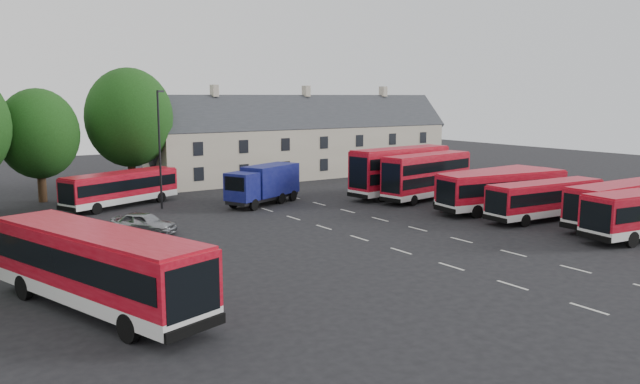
{
  "coord_description": "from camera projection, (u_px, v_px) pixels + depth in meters",
  "views": [
    {
      "loc": [
        -23.65,
        -28.67,
        8.94
      ],
      "look_at": [
        0.72,
        7.54,
        2.2
      ],
      "focal_mm": 35.0,
      "sensor_mm": 36.0,
      "label": 1
    }
  ],
  "objects": [
    {
      "name": "bus_dd_north",
      "position": [
        400.0,
        169.0,
        55.73
      ],
      "size": [
        10.88,
        3.73,
        4.37
      ],
      "rotation": [
        0.0,
        0.0,
        0.12
      ],
      "color": "silver",
      "rests_on": "ground"
    },
    {
      "name": "bus_row_e",
      "position": [
        490.0,
        185.0,
        50.56
      ],
      "size": [
        10.78,
        3.09,
        3.01
      ],
      "rotation": [
        0.0,
        0.0,
        0.06
      ],
      "color": "silver",
      "rests_on": "ground"
    },
    {
      "name": "lamppost",
      "position": [
        160.0,
        146.0,
        49.23
      ],
      "size": [
        0.65,
        0.39,
        9.38
      ],
      "rotation": [
        0.0,
        0.0,
        0.31
      ],
      "color": "black",
      "rests_on": "ground"
    },
    {
      "name": "box_truck",
      "position": [
        264.0,
        183.0,
        51.62
      ],
      "size": [
        7.66,
        5.09,
        3.22
      ],
      "rotation": [
        0.0,
        0.0,
        0.42
      ],
      "color": "black",
      "rests_on": "ground"
    },
    {
      "name": "bus_row_d",
      "position": [
        503.0,
        188.0,
        48.31
      ],
      "size": [
        11.28,
        3.9,
        3.12
      ],
      "rotation": [
        0.0,
        0.0,
        -0.13
      ],
      "color": "silver",
      "rests_on": "ground"
    },
    {
      "name": "bus_north",
      "position": [
        121.0,
        186.0,
        50.51
      ],
      "size": [
        10.15,
        5.9,
        2.84
      ],
      "rotation": [
        0.0,
        0.0,
        0.39
      ],
      "color": "silver",
      "rests_on": "ground"
    },
    {
      "name": "bus_west",
      "position": [
        97.0,
        263.0,
        25.91
      ],
      "size": [
        6.33,
        12.51,
        3.46
      ],
      "rotation": [
        0.0,
        0.0,
        1.88
      ],
      "color": "silver",
      "rests_on": "ground"
    },
    {
      "name": "bus_row_c",
      "position": [
        545.0,
        197.0,
        45.18
      ],
      "size": [
        10.05,
        2.93,
        2.81
      ],
      "rotation": [
        0.0,
        0.0,
        -0.07
      ],
      "color": "silver",
      "rests_on": "ground"
    },
    {
      "name": "ground",
      "position": [
        379.0,
        244.0,
        37.92
      ],
      "size": [
        140.0,
        140.0,
        0.0
      ],
      "primitive_type": "plane",
      "color": "black",
      "rests_on": "ground"
    },
    {
      "name": "silver_car",
      "position": [
        144.0,
        223.0,
        40.64
      ],
      "size": [
        4.12,
        4.39,
        1.47
      ],
      "primitive_type": "imported",
      "rotation": [
        0.0,
        0.0,
        0.71
      ],
      "color": "#9A9CA1",
      "rests_on": "ground"
    },
    {
      "name": "bus_row_b",
      "position": [
        626.0,
        200.0,
        42.61
      ],
      "size": [
        10.97,
        2.57,
        3.1
      ],
      "rotation": [
        0.0,
        0.0,
        -0.0
      ],
      "color": "silver",
      "rests_on": "ground"
    },
    {
      "name": "bus_dd_south",
      "position": [
        427.0,
        174.0,
        53.81
      ],
      "size": [
        9.99,
        3.86,
        4.0
      ],
      "rotation": [
        0.0,
        0.0,
        0.17
      ],
      "color": "silver",
      "rests_on": "ground"
    },
    {
      "name": "terrace_houses",
      "position": [
        306.0,
        142.0,
        69.65
      ],
      "size": [
        35.7,
        7.13,
        10.06
      ],
      "color": "beige",
      "rests_on": "ground"
    },
    {
      "name": "lane_markings",
      "position": [
        389.0,
        233.0,
        40.94
      ],
      "size": [
        5.15,
        33.8,
        0.01
      ],
      "color": "beige",
      "rests_on": "ground"
    }
  ]
}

